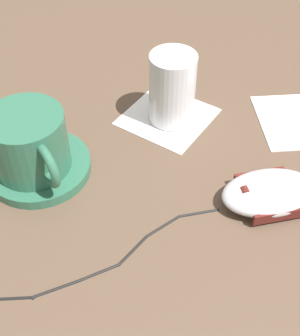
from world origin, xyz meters
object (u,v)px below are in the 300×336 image
Objects in this scene: coffee_cup at (29,143)px; saucer at (39,167)px; computer_mouse at (269,193)px; drinking_glass at (172,88)px.

saucer is at bearing -178.05° from coffee_cup.
coffee_cup is (0.01, 0.00, 0.04)m from saucer.
drinking_glass reaches higher than computer_mouse.
computer_mouse is 1.32× the size of drinking_glass.
saucer is 1.30× the size of drinking_glass.
drinking_glass reaches higher than saucer.
saucer is 0.99× the size of computer_mouse.
drinking_glass is (-0.18, 0.08, 0.04)m from saucer.
saucer is at bearing -24.73° from drinking_glass.
saucer is at bearing -66.46° from computer_mouse.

